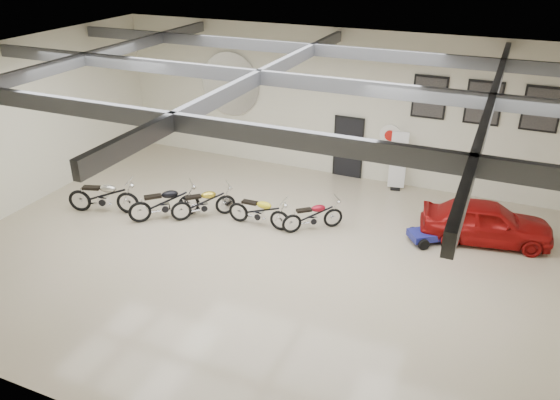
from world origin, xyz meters
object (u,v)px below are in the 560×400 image
at_px(motorcycle_silver, 103,195).
at_px(vintage_car, 486,222).
at_px(motorcycle_gold, 203,202).
at_px(motorcycle_red, 313,215).
at_px(motorcycle_black, 164,202).
at_px(banner_stand, 398,162).
at_px(go_kart, 440,230).
at_px(motorcycle_yellow, 259,211).

distance_m(motorcycle_silver, vintage_car, 11.13).
relative_size(motorcycle_gold, motorcycle_red, 1.07).
height_order(motorcycle_black, motorcycle_gold, motorcycle_black).
distance_m(banner_stand, motorcycle_red, 4.01).
relative_size(banner_stand, motorcycle_red, 1.10).
bearing_deg(motorcycle_red, go_kart, -26.51).
relative_size(motorcycle_silver, motorcycle_black, 1.04).
xyz_separation_m(banner_stand, motorcycle_silver, (-7.79, -5.14, -0.43)).
bearing_deg(motorcycle_black, motorcycle_gold, -15.15).
distance_m(banner_stand, motorcycle_silver, 9.34).
distance_m(banner_stand, vintage_car, 3.81).
distance_m(motorcycle_black, motorcycle_gold, 1.15).
height_order(motorcycle_gold, motorcycle_red, motorcycle_gold).
height_order(motorcycle_gold, vintage_car, vintage_car).
relative_size(banner_stand, motorcycle_yellow, 1.05).
xyz_separation_m(motorcycle_silver, motorcycle_yellow, (4.70, 1.09, -0.07)).
bearing_deg(motorcycle_yellow, vintage_car, 15.06).
bearing_deg(motorcycle_silver, go_kart, -4.27).
relative_size(banner_stand, motorcycle_black, 0.95).
distance_m(motorcycle_red, go_kart, 3.54).
bearing_deg(vintage_car, motorcycle_gold, 93.19).
bearing_deg(motorcycle_silver, vintage_car, -3.16).
bearing_deg(motorcycle_red, banner_stand, 26.60).
height_order(motorcycle_yellow, motorcycle_red, motorcycle_yellow).
bearing_deg(motorcycle_red, motorcycle_yellow, 154.66).
height_order(motorcycle_black, motorcycle_red, motorcycle_black).
bearing_deg(vintage_car, motorcycle_silver, 94.26).
distance_m(motorcycle_black, go_kart, 7.95).
relative_size(motorcycle_black, motorcycle_yellow, 1.10).
xyz_separation_m(banner_stand, motorcycle_yellow, (-3.10, -4.04, -0.50)).
xyz_separation_m(motorcycle_gold, go_kart, (6.70, 1.39, -0.18)).
bearing_deg(motorcycle_gold, vintage_car, -28.82).
xyz_separation_m(motorcycle_black, motorcycle_red, (4.27, 1.10, -0.07)).
bearing_deg(motorcycle_black, go_kart, -28.90).
relative_size(go_kart, vintage_car, 0.50).
xyz_separation_m(motorcycle_silver, motorcycle_red, (6.21, 1.49, -0.09)).
distance_m(banner_stand, motorcycle_black, 7.55).
distance_m(banner_stand, motorcycle_yellow, 5.12).
bearing_deg(motorcycle_red, motorcycle_gold, 149.92).
bearing_deg(vintage_car, motorcycle_red, 95.72).
bearing_deg(banner_stand, motorcycle_red, -125.93).
bearing_deg(vintage_car, banner_stand, 41.63).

